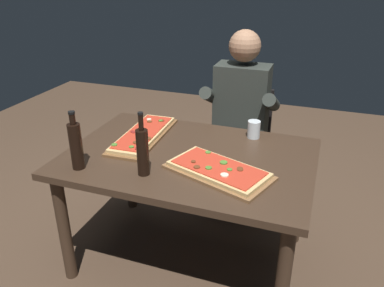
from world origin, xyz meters
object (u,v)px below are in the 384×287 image
at_px(wine_bottle_dark, 143,151).
at_px(tumbler_near_camera, 254,130).
at_px(seated_diner, 240,114).
at_px(dining_table, 189,170).
at_px(diner_chair, 242,140).
at_px(pizza_rectangular_front, 218,170).
at_px(oil_bottle_amber, 76,145).
at_px(pizza_rectangular_left, 143,135).

distance_m(wine_bottle_dark, tumbler_near_camera, 0.79).
height_order(tumbler_near_camera, seated_diner, seated_diner).
height_order(dining_table, diner_chair, diner_chair).
bearing_deg(wine_bottle_dark, tumbler_near_camera, 55.77).
bearing_deg(dining_table, pizza_rectangular_front, -34.92).
height_order(oil_bottle_amber, diner_chair, oil_bottle_amber).
distance_m(pizza_rectangular_left, diner_chair, 0.91).
bearing_deg(wine_bottle_dark, diner_chair, 76.80).
relative_size(wine_bottle_dark, tumbler_near_camera, 3.14).
bearing_deg(pizza_rectangular_left, pizza_rectangular_front, -26.23).
bearing_deg(wine_bottle_dark, pizza_rectangular_front, 19.98).
distance_m(pizza_rectangular_front, tumbler_near_camera, 0.52).
relative_size(wine_bottle_dark, seated_diner, 0.26).
bearing_deg(diner_chair, wine_bottle_dark, -103.20).
xyz_separation_m(wine_bottle_dark, tumbler_near_camera, (0.44, 0.65, -0.09)).
bearing_deg(diner_chair, tumbler_near_camera, -70.41).
bearing_deg(tumbler_near_camera, pizza_rectangular_left, -159.88).
bearing_deg(oil_bottle_amber, pizza_rectangular_left, 72.16).
bearing_deg(seated_diner, oil_bottle_amber, -120.07).
xyz_separation_m(dining_table, diner_chair, (0.12, 0.86, -0.16)).
relative_size(diner_chair, seated_diner, 0.65).
bearing_deg(seated_diner, diner_chair, 90.00).
distance_m(dining_table, tumbler_near_camera, 0.49).
bearing_deg(pizza_rectangular_front, pizza_rectangular_left, 153.77).
xyz_separation_m(oil_bottle_amber, seated_diner, (0.62, 1.08, -0.13)).
height_order(wine_bottle_dark, diner_chair, wine_bottle_dark).
xyz_separation_m(oil_bottle_amber, tumbler_near_camera, (0.80, 0.71, -0.09)).
xyz_separation_m(pizza_rectangular_left, tumbler_near_camera, (0.65, 0.24, 0.03)).
distance_m(oil_bottle_amber, diner_chair, 1.40).
height_order(oil_bottle_amber, seated_diner, seated_diner).
bearing_deg(dining_table, oil_bottle_amber, -145.80).
relative_size(pizza_rectangular_front, tumbler_near_camera, 5.60).
distance_m(pizza_rectangular_front, oil_bottle_amber, 0.75).
bearing_deg(diner_chair, dining_table, -98.07).
bearing_deg(dining_table, wine_bottle_dark, -117.21).
bearing_deg(oil_bottle_amber, seated_diner, 59.93).
distance_m(pizza_rectangular_front, seated_diner, 0.89).
height_order(dining_table, pizza_rectangular_left, pizza_rectangular_left).
height_order(pizza_rectangular_left, oil_bottle_amber, oil_bottle_amber).
relative_size(pizza_rectangular_left, tumbler_near_camera, 5.88).
height_order(wine_bottle_dark, tumbler_near_camera, wine_bottle_dark).
bearing_deg(diner_chair, oil_bottle_amber, -117.52).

